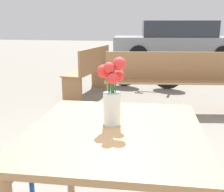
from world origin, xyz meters
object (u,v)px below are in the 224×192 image
(table_front, at_px, (115,147))
(bench_near, at_px, (171,78))
(parked_car, at_px, (177,42))
(bench_middle, at_px, (91,70))
(bicycle, at_px, (146,72))
(flower_vase, at_px, (112,95))

(table_front, distance_m, bench_near, 2.88)
(bench_near, height_order, parked_car, parked_car)
(bench_middle, xyz_separation_m, bicycle, (0.92, 0.79, -0.13))
(bench_near, bearing_deg, bench_middle, 155.13)
(flower_vase, relative_size, bench_middle, 0.24)
(flower_vase, height_order, bicycle, flower_vase)
(table_front, relative_size, bicycle, 0.67)
(table_front, distance_m, flower_vase, 0.26)
(bicycle, relative_size, parked_car, 0.34)
(table_front, bearing_deg, flower_vase, 114.92)
(bicycle, distance_m, parked_car, 4.39)
(parked_car, bearing_deg, table_front, -93.65)
(bench_middle, height_order, bicycle, bench_middle)
(flower_vase, distance_m, parked_car, 8.58)
(table_front, height_order, parked_car, parked_car)
(bicycle, bearing_deg, bench_near, -71.51)
(parked_car, bearing_deg, flower_vase, -93.87)
(bicycle, bearing_deg, bench_middle, -139.16)
(bicycle, height_order, parked_car, parked_car)
(flower_vase, distance_m, bench_near, 2.85)
(flower_vase, height_order, bench_near, flower_vase)
(table_front, distance_m, bench_middle, 3.68)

